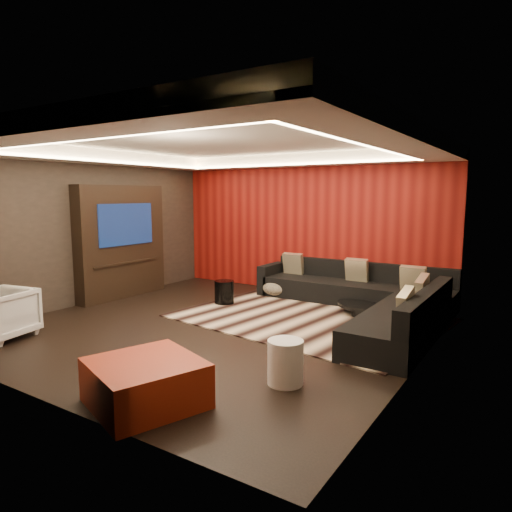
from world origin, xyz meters
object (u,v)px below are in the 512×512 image
Objects in this scene: drum_stool at (224,292)px; armchair at (0,314)px; white_side_table at (285,362)px; coffee_table at (363,310)px; sectional_sofa at (368,300)px; orange_ottoman at (146,383)px.

armchair is (-1.43, -3.34, 0.12)m from drum_stool.
white_side_table is 0.62× the size of armchair.
drum_stool is (-2.48, -0.54, 0.12)m from coffee_table.
drum_stool is at bearing -164.81° from sectional_sofa.
sectional_sofa reaches higher than armchair.
sectional_sofa reaches higher than drum_stool.
orange_ottoman is at bearing -17.14° from armchair.
coffee_table is 4.28m from orange_ottoman.
coffee_table is at bearing 80.78° from orange_ottoman.
coffee_table is 2.53× the size of drum_stool.
coffee_table is at bearing -100.93° from sectional_sofa.
coffee_table is 5.51m from armchair.
armchair is 0.21× the size of sectional_sofa.
coffee_table is 3.08m from white_side_table.
sectional_sofa is at bearing 80.72° from orange_ottoman.
drum_stool is 4.10m from orange_ottoman.
drum_stool is at bearing 136.89° from white_side_table.
drum_stool is at bearing 55.73° from armchair.
orange_ottoman is (-0.90, -1.15, -0.02)m from white_side_table.
white_side_table is 3.22m from sectional_sofa.
orange_ottoman is at bearing -99.22° from coffee_table.
coffee_table is 1.38× the size of armchair.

